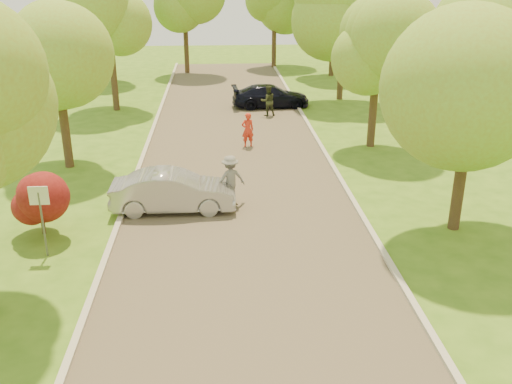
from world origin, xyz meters
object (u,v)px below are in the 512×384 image
object	(u,v)px
silver_sedan	(173,191)
longboard	(231,201)
skateboarder	(230,179)
street_sign	(40,207)
person_olive	(268,101)
person_striped	(248,130)
dark_sedan	(271,96)

from	to	relation	value
silver_sedan	longboard	world-z (taller)	silver_sedan
silver_sedan	skateboarder	world-z (taller)	skateboarder
longboard	skateboarder	xyz separation A→B (m)	(0.00, -0.00, 0.85)
silver_sedan	longboard	xyz separation A→B (m)	(1.97, 0.44, -0.61)
street_sign	longboard	size ratio (longest dim) A/B	2.44
street_sign	skateboarder	xyz separation A→B (m)	(5.47, 3.54, -0.62)
skateboarder	person_olive	distance (m)	12.69
street_sign	silver_sedan	size ratio (longest dim) A/B	0.51
longboard	street_sign	bearing A→B (deg)	14.47
street_sign	person_striped	xyz separation A→B (m)	(6.45, 10.29, -0.76)
longboard	person_striped	bearing A→B (deg)	-116.73
street_sign	person_olive	world-z (taller)	street_sign
dark_sedan	person_olive	size ratio (longest dim) A/B	2.66
dark_sedan	longboard	world-z (taller)	dark_sedan
dark_sedan	person_olive	bearing A→B (deg)	167.39
silver_sedan	longboard	distance (m)	2.11
dark_sedan	person_striped	bearing A→B (deg)	163.79
dark_sedan	skateboarder	distance (m)	14.83
silver_sedan	skateboarder	bearing A→B (deg)	-77.47
silver_sedan	skateboarder	size ratio (longest dim) A/B	2.54
person_striped	dark_sedan	bearing A→B (deg)	-117.26
silver_sedan	longboard	size ratio (longest dim) A/B	4.78
skateboarder	street_sign	bearing A→B (deg)	14.47
person_olive	dark_sedan	bearing A→B (deg)	-111.07
street_sign	person_olive	bearing A→B (deg)	63.72
silver_sedan	person_striped	bearing A→B (deg)	-22.39
silver_sedan	dark_sedan	world-z (taller)	silver_sedan
person_striped	person_olive	world-z (taller)	person_olive
dark_sedan	person_olive	world-z (taller)	person_olive
person_striped	person_olive	xyz separation A→B (m)	(1.45, 5.71, 0.05)
dark_sedan	person_striped	size ratio (longest dim) A/B	2.81
longboard	person_olive	bearing A→B (deg)	-119.48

